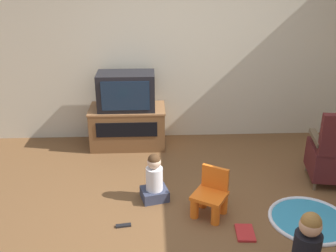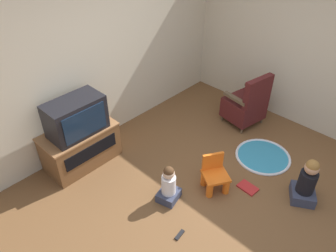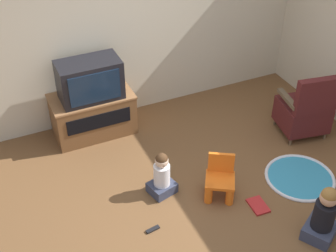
% 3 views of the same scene
% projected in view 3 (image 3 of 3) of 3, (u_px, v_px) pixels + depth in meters
% --- Properties ---
extents(ground_plane, '(30.00, 30.00, 0.00)m').
position_uv_depth(ground_plane, '(219.00, 207.00, 5.03)').
color(ground_plane, brown).
extents(wall_back, '(5.35, 0.12, 2.53)m').
position_uv_depth(wall_back, '(115.00, 25.00, 5.78)').
color(wall_back, beige).
rests_on(wall_back, ground_plane).
extents(tv_cabinet, '(1.02, 0.55, 0.55)m').
position_uv_depth(tv_cabinet, '(93.00, 113.00, 5.94)').
color(tv_cabinet, brown).
rests_on(tv_cabinet, ground_plane).
extents(television, '(0.75, 0.43, 0.49)m').
position_uv_depth(television, '(90.00, 80.00, 5.61)').
color(television, black).
rests_on(television, tv_cabinet).
extents(black_armchair, '(0.65, 0.63, 0.92)m').
position_uv_depth(black_armchair, '(305.00, 111.00, 5.87)').
color(black_armchair, brown).
rests_on(black_armchair, ground_plane).
extents(yellow_kid_chair, '(0.42, 0.42, 0.49)m').
position_uv_depth(yellow_kid_chair, '(220.00, 181.00, 5.08)').
color(yellow_kid_chair, orange).
rests_on(yellow_kid_chair, ground_plane).
extents(play_mat, '(0.81, 0.81, 0.04)m').
position_uv_depth(play_mat, '(300.00, 177.00, 5.39)').
color(play_mat, teal).
rests_on(play_mat, ground_plane).
extents(child_watching_left, '(0.43, 0.41, 0.64)m').
position_uv_depth(child_watching_left, '(324.00, 216.00, 4.55)').
color(child_watching_left, '#33384C').
rests_on(child_watching_left, ground_plane).
extents(child_watching_center, '(0.33, 0.30, 0.54)m').
position_uv_depth(child_watching_center, '(162.00, 176.00, 5.08)').
color(child_watching_center, '#33384C').
rests_on(child_watching_center, ground_plane).
extents(book, '(0.19, 0.26, 0.02)m').
position_uv_depth(book, '(258.00, 206.00, 5.03)').
color(book, '#B22323').
rests_on(book, ground_plane).
extents(remote_control, '(0.15, 0.07, 0.02)m').
position_uv_depth(remote_control, '(153.00, 229.00, 4.76)').
color(remote_control, black).
rests_on(remote_control, ground_plane).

